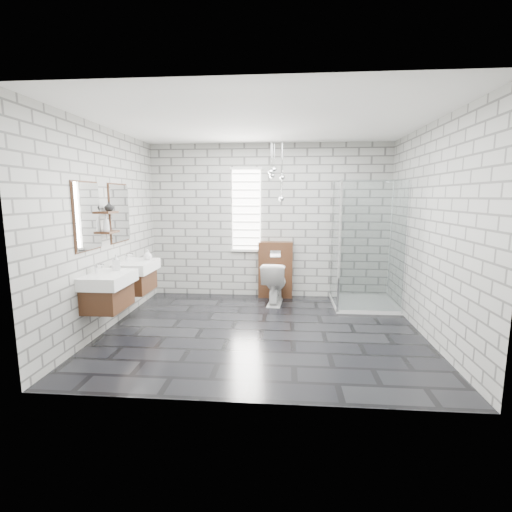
# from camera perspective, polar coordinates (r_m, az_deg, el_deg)

# --- Properties ---
(floor) EXTENTS (4.20, 3.60, 0.02)m
(floor) POSITION_cam_1_polar(r_m,az_deg,el_deg) (5.11, 0.94, -11.42)
(floor) COLOR black
(floor) RESTS_ON ground
(ceiling) EXTENTS (4.20, 3.60, 0.02)m
(ceiling) POSITION_cam_1_polar(r_m,az_deg,el_deg) (4.88, 1.02, 20.05)
(ceiling) COLOR white
(ceiling) RESTS_ON wall_back
(wall_back) EXTENTS (4.20, 0.02, 2.70)m
(wall_back) POSITION_cam_1_polar(r_m,az_deg,el_deg) (6.61, 2.00, 5.34)
(wall_back) COLOR #A4A49E
(wall_back) RESTS_ON floor
(wall_front) EXTENTS (4.20, 0.02, 2.70)m
(wall_front) POSITION_cam_1_polar(r_m,az_deg,el_deg) (3.02, -1.26, 0.84)
(wall_front) COLOR #A4A49E
(wall_front) RESTS_ON floor
(wall_left) EXTENTS (0.02, 3.60, 2.70)m
(wall_left) POSITION_cam_1_polar(r_m,az_deg,el_deg) (5.38, -22.14, 3.81)
(wall_left) COLOR #A4A49E
(wall_left) RESTS_ON floor
(wall_right) EXTENTS (0.02, 3.60, 2.70)m
(wall_right) POSITION_cam_1_polar(r_m,az_deg,el_deg) (5.13, 25.27, 3.38)
(wall_right) COLOR #A4A49E
(wall_right) RESTS_ON floor
(vanity_left) EXTENTS (0.47, 0.70, 1.57)m
(vanity_left) POSITION_cam_1_polar(r_m,az_deg,el_deg) (4.94, -22.13, -3.57)
(vanity_left) COLOR #472816
(vanity_left) RESTS_ON wall_left
(vanity_right) EXTENTS (0.47, 0.70, 1.57)m
(vanity_right) POSITION_cam_1_polar(r_m,az_deg,el_deg) (5.72, -18.23, -1.71)
(vanity_right) COLOR #472816
(vanity_right) RESTS_ON wall_left
(shelf_lower) EXTENTS (0.14, 0.30, 0.03)m
(shelf_lower) POSITION_cam_1_polar(r_m,az_deg,el_deg) (5.30, -21.59, 3.45)
(shelf_lower) COLOR #472816
(shelf_lower) RESTS_ON wall_left
(shelf_upper) EXTENTS (0.14, 0.30, 0.03)m
(shelf_upper) POSITION_cam_1_polar(r_m,az_deg,el_deg) (5.28, -21.75, 6.25)
(shelf_upper) COLOR #472816
(shelf_upper) RESTS_ON wall_left
(window) EXTENTS (0.56, 0.05, 1.48)m
(window) POSITION_cam_1_polar(r_m,az_deg,el_deg) (6.60, -1.50, 7.08)
(window) COLOR white
(window) RESTS_ON wall_back
(cistern_panel) EXTENTS (0.60, 0.20, 1.00)m
(cistern_panel) POSITION_cam_1_polar(r_m,az_deg,el_deg) (6.61, 3.01, -2.11)
(cistern_panel) COLOR #472816
(cistern_panel) RESTS_ON floor
(flush_plate) EXTENTS (0.18, 0.01, 0.12)m
(flush_plate) POSITION_cam_1_polar(r_m,az_deg,el_deg) (6.45, 3.00, 0.33)
(flush_plate) COLOR silver
(flush_plate) RESTS_ON cistern_panel
(shower_enclosure) EXTENTS (1.00, 1.00, 2.03)m
(shower_enclosure) POSITION_cam_1_polar(r_m,az_deg,el_deg) (6.21, 15.66, -3.13)
(shower_enclosure) COLOR white
(shower_enclosure) RESTS_ON floor
(pendant_cluster) EXTENTS (0.27, 0.22, 0.99)m
(pendant_cluster) POSITION_cam_1_polar(r_m,az_deg,el_deg) (6.16, 3.15, 11.87)
(pendant_cluster) COLOR silver
(pendant_cluster) RESTS_ON ceiling
(toilet) EXTENTS (0.46, 0.73, 0.71)m
(toilet) POSITION_cam_1_polar(r_m,az_deg,el_deg) (6.24, 2.88, -4.15)
(toilet) COLOR white
(toilet) RESTS_ON floor
(soap_bottle_a) EXTENTS (0.13, 0.13, 0.21)m
(soap_bottle_a) POSITION_cam_1_polar(r_m,az_deg,el_deg) (5.07, -20.71, -0.89)
(soap_bottle_a) COLOR #B2B2B2
(soap_bottle_a) RESTS_ON vanity_left
(soap_bottle_b) EXTENTS (0.14, 0.14, 0.16)m
(soap_bottle_b) POSITION_cam_1_polar(r_m,az_deg,el_deg) (5.76, -16.34, 0.20)
(soap_bottle_b) COLOR #B2B2B2
(soap_bottle_b) RESTS_ON vanity_right
(soap_bottle_c) EXTENTS (0.10, 0.10, 0.21)m
(soap_bottle_c) POSITION_cam_1_polar(r_m,az_deg,el_deg) (5.19, -22.05, 4.64)
(soap_bottle_c) COLOR #B2B2B2
(soap_bottle_c) RESTS_ON shelf_lower
(vase) EXTENTS (0.16, 0.16, 0.12)m
(vase) POSITION_cam_1_polar(r_m,az_deg,el_deg) (5.28, -21.67, 7.09)
(vase) COLOR #B2B2B2
(vase) RESTS_ON shelf_upper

